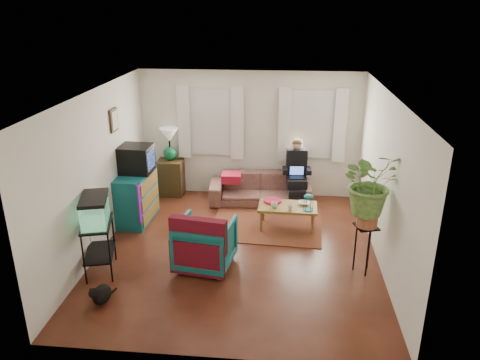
# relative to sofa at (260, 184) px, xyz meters

# --- Properties ---
(floor) EXTENTS (4.50, 5.00, 0.01)m
(floor) POSITION_rel_sofa_xyz_m (-0.25, -2.05, -0.40)
(floor) COLOR #4F2B14
(floor) RESTS_ON ground
(ceiling) EXTENTS (4.50, 5.00, 0.01)m
(ceiling) POSITION_rel_sofa_xyz_m (-0.25, -2.05, 2.20)
(ceiling) COLOR white
(ceiling) RESTS_ON wall_back
(wall_back) EXTENTS (4.50, 0.01, 2.60)m
(wall_back) POSITION_rel_sofa_xyz_m (-0.25, 0.45, 0.90)
(wall_back) COLOR silver
(wall_back) RESTS_ON floor
(wall_front) EXTENTS (4.50, 0.01, 2.60)m
(wall_front) POSITION_rel_sofa_xyz_m (-0.25, -4.55, 0.90)
(wall_front) COLOR silver
(wall_front) RESTS_ON floor
(wall_left) EXTENTS (0.01, 5.00, 2.60)m
(wall_left) POSITION_rel_sofa_xyz_m (-2.50, -2.05, 0.90)
(wall_left) COLOR silver
(wall_left) RESTS_ON floor
(wall_right) EXTENTS (0.01, 5.00, 2.60)m
(wall_right) POSITION_rel_sofa_xyz_m (2.00, -2.05, 0.90)
(wall_right) COLOR silver
(wall_right) RESTS_ON floor
(window_left) EXTENTS (1.08, 0.04, 1.38)m
(window_left) POSITION_rel_sofa_xyz_m (-1.05, 0.43, 1.15)
(window_left) COLOR white
(window_left) RESTS_ON wall_back
(window_right) EXTENTS (1.08, 0.04, 1.38)m
(window_right) POSITION_rel_sofa_xyz_m (1.00, 0.43, 1.15)
(window_right) COLOR white
(window_right) RESTS_ON wall_back
(curtains_left) EXTENTS (1.36, 0.06, 1.50)m
(curtains_left) POSITION_rel_sofa_xyz_m (-1.05, 0.35, 1.15)
(curtains_left) COLOR white
(curtains_left) RESTS_ON wall_back
(curtains_right) EXTENTS (1.36, 0.06, 1.50)m
(curtains_right) POSITION_rel_sofa_xyz_m (1.00, 0.35, 1.15)
(curtains_right) COLOR white
(curtains_right) RESTS_ON wall_back
(picture_frame) EXTENTS (0.04, 0.32, 0.40)m
(picture_frame) POSITION_rel_sofa_xyz_m (-2.46, -1.20, 1.55)
(picture_frame) COLOR #3D2616
(picture_frame) RESTS_ON wall_left
(area_rug) EXTENTS (2.08, 1.70, 0.01)m
(area_rug) POSITION_rel_sofa_xyz_m (0.19, -1.03, -0.39)
(area_rug) COLOR brown
(area_rug) RESTS_ON floor
(sofa) EXTENTS (2.07, 0.93, 0.79)m
(sofa) POSITION_rel_sofa_xyz_m (0.00, 0.00, 0.00)
(sofa) COLOR brown
(sofa) RESTS_ON floor
(seated_person) EXTENTS (0.55, 0.65, 1.20)m
(seated_person) POSITION_rel_sofa_xyz_m (0.73, 0.05, 0.21)
(seated_person) COLOR black
(seated_person) RESTS_ON sofa
(side_table) EXTENTS (0.52, 0.52, 0.76)m
(side_table) POSITION_rel_sofa_xyz_m (-1.90, 0.27, -0.02)
(side_table) COLOR #412E18
(side_table) RESTS_ON floor
(table_lamp) EXTENTS (0.39, 0.39, 0.69)m
(table_lamp) POSITION_rel_sofa_xyz_m (-1.90, 0.27, 0.69)
(table_lamp) COLOR white
(table_lamp) RESTS_ON side_table
(dresser) EXTENTS (0.56, 1.06, 0.93)m
(dresser) POSITION_rel_sofa_xyz_m (-2.24, -1.07, 0.07)
(dresser) COLOR #105262
(dresser) RESTS_ON floor
(crt_tv) EXTENTS (0.59, 0.54, 0.50)m
(crt_tv) POSITION_rel_sofa_xyz_m (-2.21, -0.97, 0.78)
(crt_tv) COLOR black
(crt_tv) RESTS_ON dresser
(aquarium_stand) EXTENTS (0.59, 0.81, 0.82)m
(aquarium_stand) POSITION_rel_sofa_xyz_m (-2.25, -2.88, 0.01)
(aquarium_stand) COLOR black
(aquarium_stand) RESTS_ON floor
(aquarium) EXTENTS (0.53, 0.74, 0.43)m
(aquarium) POSITION_rel_sofa_xyz_m (-2.25, -2.88, 0.64)
(aquarium) COLOR #7FD899
(aquarium) RESTS_ON aquarium_stand
(black_cat) EXTENTS (0.33, 0.42, 0.31)m
(black_cat) POSITION_rel_sofa_xyz_m (-1.95, -3.64, -0.24)
(black_cat) COLOR black
(black_cat) RESTS_ON floor
(armchair) EXTENTS (0.93, 0.88, 0.84)m
(armchair) POSITION_rel_sofa_xyz_m (-0.70, -2.55, 0.03)
(armchair) COLOR #105765
(armchair) RESTS_ON floor
(serape_throw) EXTENTS (0.87, 0.32, 0.70)m
(serape_throw) POSITION_rel_sofa_xyz_m (-0.74, -2.88, 0.20)
(serape_throw) COLOR #9E0A0A
(serape_throw) RESTS_ON armchair
(coffee_table) EXTENTS (1.06, 0.60, 0.43)m
(coffee_table) POSITION_rel_sofa_xyz_m (0.56, -1.11, -0.18)
(coffee_table) COLOR brown
(coffee_table) RESTS_ON floor
(cup_a) EXTENTS (0.12, 0.12, 0.09)m
(cup_a) POSITION_rel_sofa_xyz_m (0.32, -1.20, 0.08)
(cup_a) COLOR white
(cup_a) RESTS_ON coffee_table
(cup_b) EXTENTS (0.10, 0.10, 0.09)m
(cup_b) POSITION_rel_sofa_xyz_m (0.60, -1.29, 0.08)
(cup_b) COLOR beige
(cup_b) RESTS_ON coffee_table
(bowl) EXTENTS (0.21, 0.21, 0.05)m
(bowl) POSITION_rel_sofa_xyz_m (0.85, -1.03, 0.06)
(bowl) COLOR white
(bowl) RESTS_ON coffee_table
(snack_tray) EXTENTS (0.33, 0.33, 0.04)m
(snack_tray) POSITION_rel_sofa_xyz_m (0.28, -0.96, 0.05)
(snack_tray) COLOR #B21414
(snack_tray) RESTS_ON coffee_table
(birdcage) EXTENTS (0.18, 0.18, 0.30)m
(birdcage) POSITION_rel_sofa_xyz_m (0.92, -1.27, 0.19)
(birdcage) COLOR #115B6B
(birdcage) RESTS_ON coffee_table
(plant_stand) EXTENTS (0.40, 0.40, 0.77)m
(plant_stand) POSITION_rel_sofa_xyz_m (1.70, -2.50, -0.01)
(plant_stand) COLOR black
(plant_stand) RESTS_ON floor
(potted_plant) EXTENTS (1.05, 0.97, 0.98)m
(potted_plant) POSITION_rel_sofa_xyz_m (1.70, -2.50, 0.91)
(potted_plant) COLOR #599947
(potted_plant) RESTS_ON plant_stand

